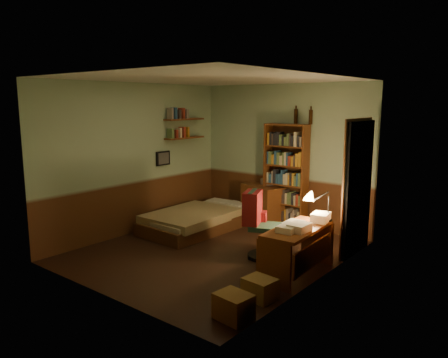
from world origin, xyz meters
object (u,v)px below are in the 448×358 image
Objects in this scene: dresser at (262,205)px; bed at (198,213)px; mini_stereo at (268,182)px; cardboard_box_a at (234,307)px; cardboard_box_b at (260,289)px; desk at (297,251)px; office_chair at (266,223)px; bookshelf at (286,176)px; desk_lamp at (329,198)px.

bed is at bearing -106.80° from dresser.
bed is 1.44m from mini_stereo.
mini_stereo is at bearing 58.33° from bed.
mini_stereo reaches higher than dresser.
cardboard_box_b is at bearing 95.40° from cardboard_box_a.
mini_stereo is at bearing 128.37° from desk.
office_chair is (1.77, -0.50, 0.23)m from bed.
desk reaches higher than bed.
bookshelf reaches higher than bed.
desk reaches higher than cardboard_box_b.
mini_stereo is at bearing 121.54° from cardboard_box_b.
bookshelf reaches higher than desk.
cardboard_box_b is at bearing -118.38° from desk_lamp.
cardboard_box_b is at bearing -82.01° from office_chair.
bookshelf is at bearing 0.15° from mini_stereo.
dresser reaches higher than bed.
bed is 1.08× the size of bookshelf.
desk_lamp is 1.75× the size of cardboard_box_a.
cardboard_box_a is (2.53, -2.26, -0.16)m from bed.
cardboard_box_a is 0.58m from cardboard_box_b.
desk is 1.84× the size of desk_lamp.
mini_stereo is 2.58m from desk.
office_chair reaches higher than desk.
mini_stereo reaches higher than desk.
bed is at bearing -117.73° from mini_stereo.
dresser is 1.27× the size of desk_lamp.
bed is at bearing 145.78° from cardboard_box_b.
dresser is 0.44× the size of bookshelf.
desk_lamp is at bearing -40.08° from bookshelf.
dresser reaches higher than desk.
dresser is at bearing 123.96° from desk_lamp.
office_chair is at bearing 120.77° from cardboard_box_b.
office_chair reaches higher than dresser.
desk is 0.95m from cardboard_box_b.
mini_stereo is 3.89m from cardboard_box_a.
bed is 3.40m from cardboard_box_a.
dresser is at bearing 123.34° from cardboard_box_b.
bed reaches higher than cardboard_box_a.
bookshelf is 1.78× the size of office_chair.
bookshelf reaches higher than office_chair.
dresser is at bearing -102.75° from mini_stereo.
dresser is 3.23m from cardboard_box_b.
desk is 3.22× the size of cardboard_box_a.
dresser is 2.47m from desk.
desk_lamp reaches higher than cardboard_box_a.
dresser is at bearing 131.03° from desk.
bed is 2.56m from desk.
desk_lamp reaches higher than mini_stereo.
bed reaches higher than cardboard_box_b.
office_chair is (0.62, -1.59, -0.41)m from bookshelf.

